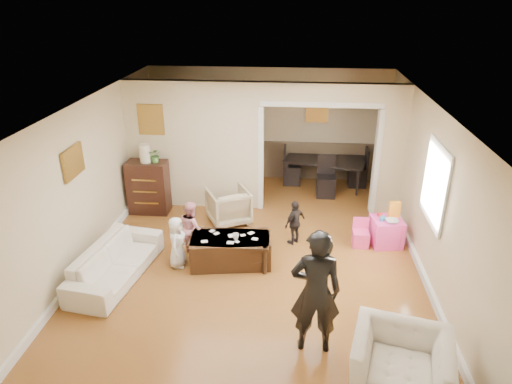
# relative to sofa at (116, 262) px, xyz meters

# --- Properties ---
(floor) EXTENTS (7.00, 7.00, 0.00)m
(floor) POSITION_rel_sofa_xyz_m (2.11, 0.95, -0.28)
(floor) COLOR #A5672A
(floor) RESTS_ON ground
(partition_left) EXTENTS (2.75, 0.18, 2.60)m
(partition_left) POSITION_rel_sofa_xyz_m (0.73, 2.75, 1.02)
(partition_left) COLOR beige
(partition_left) RESTS_ON ground
(partition_right) EXTENTS (0.55, 0.18, 2.60)m
(partition_right) POSITION_rel_sofa_xyz_m (4.58, 2.75, 1.02)
(partition_right) COLOR beige
(partition_right) RESTS_ON ground
(partition_header) EXTENTS (2.22, 0.18, 0.35)m
(partition_header) POSITION_rel_sofa_xyz_m (3.21, 2.75, 2.15)
(partition_header) COLOR beige
(partition_header) RESTS_ON partition_right
(window_pane) EXTENTS (0.03, 0.95, 1.10)m
(window_pane) POSITION_rel_sofa_xyz_m (4.84, 0.55, 1.27)
(window_pane) COLOR white
(window_pane) RESTS_ON ground
(framed_art_partition) EXTENTS (0.45, 0.03, 0.55)m
(framed_art_partition) POSITION_rel_sofa_xyz_m (-0.09, 2.65, 1.57)
(framed_art_partition) COLOR brown
(framed_art_partition) RESTS_ON partition_left
(framed_art_sofa_wall) EXTENTS (0.03, 0.55, 0.40)m
(framed_art_sofa_wall) POSITION_rel_sofa_xyz_m (-0.60, 0.35, 1.52)
(framed_art_sofa_wall) COLOR brown
(framed_art_alcove) EXTENTS (0.45, 0.03, 0.55)m
(framed_art_alcove) POSITION_rel_sofa_xyz_m (3.21, 4.39, 1.42)
(framed_art_alcove) COLOR brown
(sofa) EXTENTS (1.03, 2.01, 0.56)m
(sofa) POSITION_rel_sofa_xyz_m (0.00, 0.00, 0.00)
(sofa) COLOR white
(sofa) RESTS_ON ground
(armchair_back) EXTENTS (1.00, 1.01, 0.69)m
(armchair_back) POSITION_rel_sofa_xyz_m (1.50, 2.02, 0.06)
(armchair_back) COLOR tan
(armchair_back) RESTS_ON ground
(armchair_front) EXTENTS (1.25, 1.15, 0.69)m
(armchair_front) POSITION_rel_sofa_xyz_m (4.00, -1.85, 0.07)
(armchair_front) COLOR white
(armchair_front) RESTS_ON ground
(dresser) EXTENTS (0.79, 0.44, 1.08)m
(dresser) POSITION_rel_sofa_xyz_m (-0.17, 2.34, 0.26)
(dresser) COLOR black
(dresser) RESTS_ON ground
(table_lamp) EXTENTS (0.22, 0.22, 0.36)m
(table_lamp) POSITION_rel_sofa_xyz_m (-0.17, 2.34, 0.98)
(table_lamp) COLOR beige
(table_lamp) RESTS_ON dresser
(potted_plant) EXTENTS (0.27, 0.23, 0.29)m
(potted_plant) POSITION_rel_sofa_xyz_m (0.03, 2.34, 0.95)
(potted_plant) COLOR #4A7C37
(potted_plant) RESTS_ON dresser
(coffee_table) EXTENTS (1.38, 0.83, 0.49)m
(coffee_table) POSITION_rel_sofa_xyz_m (1.73, 0.56, -0.04)
(coffee_table) COLOR #382111
(coffee_table) RESTS_ON ground
(coffee_cup) EXTENTS (0.12, 0.12, 0.10)m
(coffee_cup) POSITION_rel_sofa_xyz_m (1.83, 0.51, 0.25)
(coffee_cup) COLOR silver
(coffee_cup) RESTS_ON coffee_table
(play_table) EXTENTS (0.59, 0.59, 0.49)m
(play_table) POSITION_rel_sofa_xyz_m (4.41, 1.42, -0.03)
(play_table) COLOR #FF43AD
(play_table) RESTS_ON ground
(cereal_box) EXTENTS (0.21, 0.10, 0.30)m
(cereal_box) POSITION_rel_sofa_xyz_m (4.53, 1.52, 0.36)
(cereal_box) COLOR yellow
(cereal_box) RESTS_ON play_table
(cyan_cup) EXTENTS (0.08, 0.08, 0.08)m
(cyan_cup) POSITION_rel_sofa_xyz_m (4.31, 1.37, 0.25)
(cyan_cup) COLOR #2594BC
(cyan_cup) RESTS_ON play_table
(toy_block) EXTENTS (0.10, 0.09, 0.05)m
(toy_block) POSITION_rel_sofa_xyz_m (4.29, 1.54, 0.24)
(toy_block) COLOR red
(toy_block) RESTS_ON play_table
(play_bowl) EXTENTS (0.25, 0.25, 0.05)m
(play_bowl) POSITION_rel_sofa_xyz_m (4.46, 1.30, 0.24)
(play_bowl) COLOR silver
(play_bowl) RESTS_ON play_table
(dining_table) EXTENTS (1.99, 1.41, 0.63)m
(dining_table) POSITION_rel_sofa_xyz_m (3.45, 4.07, 0.04)
(dining_table) COLOR black
(dining_table) RESTS_ON ground
(adult_person) EXTENTS (0.63, 0.42, 1.70)m
(adult_person) POSITION_rel_sofa_xyz_m (3.05, -1.28, 0.57)
(adult_person) COLOR black
(adult_person) RESTS_ON ground
(child_kneel_a) EXTENTS (0.29, 0.43, 0.88)m
(child_kneel_a) POSITION_rel_sofa_xyz_m (0.88, 0.41, 0.16)
(child_kneel_a) COLOR silver
(child_kneel_a) RESTS_ON ground
(child_kneel_b) EXTENTS (0.54, 0.58, 0.95)m
(child_kneel_b) POSITION_rel_sofa_xyz_m (1.03, 0.86, 0.19)
(child_kneel_b) COLOR pink
(child_kneel_b) RESTS_ON ground
(child_toddler) EXTENTS (0.47, 0.50, 0.83)m
(child_toddler) POSITION_rel_sofa_xyz_m (2.78, 1.31, 0.13)
(child_toddler) COLOR black
(child_toddler) RESTS_ON ground
(craft_papers) EXTENTS (0.91, 0.46, 0.00)m
(craft_papers) POSITION_rel_sofa_xyz_m (1.75, 0.57, 0.21)
(craft_papers) COLOR white
(craft_papers) RESTS_ON coffee_table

